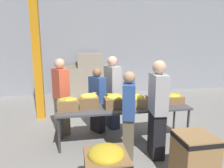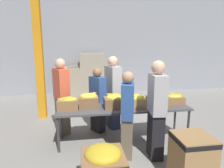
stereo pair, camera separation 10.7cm
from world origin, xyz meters
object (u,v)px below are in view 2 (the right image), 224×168
Objects in this scene: banana_box_1 at (89,100)px; volunteer_2 at (113,93)px; donation_bin_1 at (192,159)px; pallet_stack_2 at (71,83)px; pallet_stack_1 at (81,82)px; volunteer_0 at (62,97)px; volunteer_4 at (98,101)px; banana_box_2 at (114,101)px; banana_box_3 at (135,101)px; volunteer_3 at (156,111)px; pallet_stack_0 at (92,76)px; sorting_table at (124,109)px; banana_box_5 at (174,99)px; support_pillar at (38,46)px; volunteer_1 at (127,115)px; banana_box_4 at (157,100)px; banana_box_0 at (68,103)px.

banana_box_1 is 0.22× the size of volunteer_2.
pallet_stack_2 is at bearing 110.65° from donation_bin_1.
pallet_stack_1 reaches higher than pallet_stack_2.
volunteer_2 reaches higher than volunteer_0.
volunteer_4 is at bearing 64.90° from banana_box_1.
volunteer_2 reaches higher than pallet_stack_2.
pallet_stack_2 reaches higher than banana_box_1.
banana_box_2 is 0.76m from volunteer_2.
volunteer_3 is (0.22, -0.64, -0.01)m from banana_box_3.
donation_bin_1 is (0.81, -2.25, -0.47)m from volunteer_2.
pallet_stack_0 reaches higher than donation_bin_1.
donation_bin_1 is (2.02, -2.13, -0.45)m from volunteer_0.
sorting_table is 7.04× the size of banana_box_1.
support_pillar reaches higher than banana_box_5.
volunteer_1 is at bearing -74.34° from pallet_stack_2.
volunteer_2 is at bearing 98.72° from sorting_table.
banana_box_4 is 1.01× the size of banana_box_5.
sorting_table is 1.82× the size of volunteer_4.
volunteer_4 is 0.38× the size of support_pillar.
support_pillar is (-1.48, 1.16, 1.24)m from volunteer_4.
banana_box_5 is 4.36m from pallet_stack_2.
banana_box_5 is 3.96m from pallet_stack_0.
banana_box_5 is at bearing 8.11° from banana_box_3.
banana_box_5 is 0.10× the size of support_pillar.
banana_box_5 is at bearing 46.07° from volunteer_2.
volunteer_3 reaches higher than banana_box_4.
banana_box_1 is at bearing -59.18° from volunteer_2.
banana_box_1 is 0.53m from banana_box_2.
banana_box_3 is 0.25× the size of volunteer_4.
support_pillar reaches higher than sorting_table.
banana_box_4 is at bearing -38.40° from volunteer_1.
volunteer_2 is (1.21, 0.13, 0.02)m from volunteer_0.
pallet_stack_0 is at bearing 85.44° from banana_box_1.
banana_box_5 is 1.74m from volunteer_4.
banana_box_4 is 0.33× the size of pallet_stack_1.
volunteer_4 reaches higher than banana_box_0.
donation_bin_1 is (-0.01, -1.46, -0.48)m from banana_box_4.
banana_box_1 is 0.99× the size of banana_box_5.
volunteer_3 is 1.45× the size of pallet_stack_1.
volunteer_1 is (-0.06, -0.61, 0.09)m from sorting_table.
banana_box_0 is 1.25m from volunteer_1.
banana_box_0 is at bearing -93.72° from pallet_stack_1.
banana_box_3 is 0.68m from volunteer_3.
banana_box_2 is at bearing 30.03° from volunteer_1.
banana_box_4 is 0.70m from volunteer_3.
banana_box_5 is (1.89, -0.01, -0.05)m from banana_box_1.
pallet_stack_2 reaches higher than banana_box_5.
banana_box_0 is 0.64m from volunteer_0.
banana_box_4 is (0.48, 0.00, 0.00)m from banana_box_3.
volunteer_3 is at bearing -85.00° from volunteer_1.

